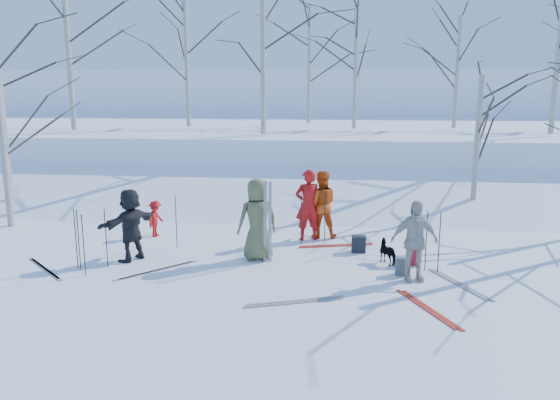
# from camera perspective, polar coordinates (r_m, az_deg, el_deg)

# --- Properties ---
(ground) EXTENTS (120.00, 120.00, 0.00)m
(ground) POSITION_cam_1_polar(r_m,az_deg,el_deg) (11.90, -0.78, -7.61)
(ground) COLOR white
(ground) RESTS_ON ground
(snow_ramp) EXTENTS (70.00, 9.49, 4.12)m
(snow_ramp) POSITION_cam_1_polar(r_m,az_deg,el_deg) (18.59, 1.82, -0.06)
(snow_ramp) COLOR white
(snow_ramp) RESTS_ON ground
(snow_plateau) EXTENTS (70.00, 18.00, 2.20)m
(snow_plateau) POSITION_cam_1_polar(r_m,az_deg,el_deg) (28.33, 3.39, 5.72)
(snow_plateau) COLOR white
(snow_plateau) RESTS_ON ground
(far_hill) EXTENTS (90.00, 30.00, 6.00)m
(far_hill) POSITION_cam_1_polar(r_m,az_deg,el_deg) (49.20, 4.63, 9.39)
(far_hill) COLOR white
(far_hill) RESTS_ON ground
(skier_olive_center) EXTENTS (1.10, 0.93, 1.90)m
(skier_olive_center) POSITION_cam_1_polar(r_m,az_deg,el_deg) (12.57, -2.37, -2.03)
(skier_olive_center) COLOR #505432
(skier_olive_center) RESTS_ON ground
(skier_red_north) EXTENTS (0.79, 0.65, 1.87)m
(skier_red_north) POSITION_cam_1_polar(r_m,az_deg,el_deg) (14.19, 2.93, -0.52)
(skier_red_north) COLOR #AC1010
(skier_red_north) RESTS_ON ground
(skier_redor_behind) EXTENTS (0.91, 0.73, 1.79)m
(skier_redor_behind) POSITION_cam_1_polar(r_m,az_deg,el_deg) (14.47, 4.31, -0.45)
(skier_redor_behind) COLOR #CE4A0F
(skier_redor_behind) RESTS_ON ground
(skier_red_seated) EXTENTS (0.48, 0.69, 0.98)m
(skier_red_seated) POSITION_cam_1_polar(r_m,az_deg,el_deg) (14.98, -12.87, -1.90)
(skier_red_seated) COLOR #AC1010
(skier_red_seated) RESTS_ON ground
(skier_cream_east) EXTENTS (1.06, 0.63, 1.70)m
(skier_cream_east) POSITION_cam_1_polar(r_m,az_deg,el_deg) (11.54, 13.84, -4.16)
(skier_cream_east) COLOR beige
(skier_cream_east) RESTS_ON ground
(skier_grey_west) EXTENTS (1.18, 1.61, 1.68)m
(skier_grey_west) POSITION_cam_1_polar(r_m,az_deg,el_deg) (12.98, -15.34, -2.51)
(skier_grey_west) COLOR black
(skier_grey_west) RESTS_ON ground
(dog) EXTENTS (0.60, 0.70, 0.54)m
(dog) POSITION_cam_1_polar(r_m,az_deg,el_deg) (12.67, 11.31, -5.33)
(dog) COLOR black
(dog) RESTS_ON ground
(upright_ski_left) EXTENTS (0.12, 0.17, 1.90)m
(upright_ski_left) POSITION_cam_1_polar(r_m,az_deg,el_deg) (12.35, -1.57, -2.29)
(upright_ski_left) COLOR silver
(upright_ski_left) RESTS_ON ground
(upright_ski_right) EXTENTS (0.11, 0.23, 1.89)m
(upright_ski_right) POSITION_cam_1_polar(r_m,az_deg,el_deg) (12.29, -1.05, -2.35)
(upright_ski_right) COLOR silver
(upright_ski_right) RESTS_ON ground
(ski_pair_a) EXTENTS (1.65, 2.05, 0.02)m
(ski_pair_a) POSITION_cam_1_polar(r_m,az_deg,el_deg) (11.80, 18.20, -8.33)
(ski_pair_a) COLOR silver
(ski_pair_a) RESTS_ON ground
(ski_pair_b) EXTENTS (1.63, 2.05, 0.02)m
(ski_pair_b) POSITION_cam_1_polar(r_m,az_deg,el_deg) (10.39, 15.17, -10.90)
(ski_pair_b) COLOR #AD2718
(ski_pair_b) RESTS_ON ground
(ski_pair_c) EXTENTS (2.09, 2.10, 0.02)m
(ski_pair_c) POSITION_cam_1_polar(r_m,az_deg,el_deg) (12.31, -12.74, -7.18)
(ski_pair_c) COLOR silver
(ski_pair_c) RESTS_ON ground
(ski_pair_d) EXTENTS (2.10, 2.10, 0.02)m
(ski_pair_d) POSITION_cam_1_polar(r_m,az_deg,el_deg) (13.19, -23.37, -6.59)
(ski_pair_d) COLOR silver
(ski_pair_d) RESTS_ON ground
(ski_pair_e) EXTENTS (1.12, 2.00, 0.02)m
(ski_pair_e) POSITION_cam_1_polar(r_m,az_deg,el_deg) (13.91, 5.89, -4.75)
(ski_pair_e) COLOR #AD2718
(ski_pair_e) RESTS_ON ground
(ski_pair_f) EXTENTS (1.40, 2.03, 0.02)m
(ski_pair_f) POSITION_cam_1_polar(r_m,az_deg,el_deg) (10.35, 1.56, -10.58)
(ski_pair_f) COLOR silver
(ski_pair_f) RESTS_ON ground
(ski_pole_a) EXTENTS (0.02, 0.02, 1.34)m
(ski_pole_a) POSITION_cam_1_polar(r_m,az_deg,el_deg) (12.20, 16.30, -4.30)
(ski_pole_a) COLOR black
(ski_pole_a) RESTS_ON ground
(ski_pole_b) EXTENTS (0.02, 0.02, 1.34)m
(ski_pole_b) POSITION_cam_1_polar(r_m,az_deg,el_deg) (12.81, -20.56, -3.82)
(ski_pole_b) COLOR black
(ski_pole_b) RESTS_ON ground
(ski_pole_c) EXTENTS (0.02, 0.02, 1.34)m
(ski_pole_c) POSITION_cam_1_polar(r_m,az_deg,el_deg) (13.82, -10.80, -2.17)
(ski_pole_c) COLOR black
(ski_pole_c) RESTS_ON ground
(ski_pole_d) EXTENTS (0.02, 0.02, 1.34)m
(ski_pole_d) POSITION_cam_1_polar(r_m,az_deg,el_deg) (12.68, -17.72, -3.78)
(ski_pole_d) COLOR black
(ski_pole_d) RESTS_ON ground
(ski_pole_e) EXTENTS (0.02, 0.02, 1.34)m
(ski_pole_e) POSITION_cam_1_polar(r_m,az_deg,el_deg) (12.25, -19.83, -4.47)
(ski_pole_e) COLOR black
(ski_pole_e) RESTS_ON ground
(ski_pole_f) EXTENTS (0.02, 0.02, 1.34)m
(ski_pole_f) POSITION_cam_1_polar(r_m,az_deg,el_deg) (12.27, 15.04, -4.13)
(ski_pole_f) COLOR black
(ski_pole_f) RESTS_ON ground
(ski_pole_g) EXTENTS (0.02, 0.02, 1.34)m
(ski_pole_g) POSITION_cam_1_polar(r_m,az_deg,el_deg) (12.74, -20.30, -3.89)
(ski_pole_g) COLOR black
(ski_pole_g) RESTS_ON ground
(ski_pole_h) EXTENTS (0.02, 0.02, 1.34)m
(ski_pole_h) POSITION_cam_1_polar(r_m,az_deg,el_deg) (13.80, 2.23, -2.00)
(ski_pole_h) COLOR black
(ski_pole_h) RESTS_ON ground
(ski_pole_i) EXTENTS (0.02, 0.02, 1.34)m
(ski_pole_i) POSITION_cam_1_polar(r_m,az_deg,el_deg) (14.18, 4.72, -1.65)
(ski_pole_i) COLOR black
(ski_pole_i) RESTS_ON ground
(backpack_red) EXTENTS (0.32, 0.22, 0.42)m
(backpack_red) POSITION_cam_1_polar(r_m,az_deg,el_deg) (12.71, 13.79, -5.69)
(backpack_red) COLOR maroon
(backpack_red) RESTS_ON ground
(backpack_grey) EXTENTS (0.30, 0.20, 0.38)m
(backpack_grey) POSITION_cam_1_polar(r_m,az_deg,el_deg) (12.00, 12.69, -6.77)
(backpack_grey) COLOR #4E5155
(backpack_grey) RESTS_ON ground
(backpack_dark) EXTENTS (0.34, 0.24, 0.40)m
(backpack_dark) POSITION_cam_1_polar(r_m,az_deg,el_deg) (13.42, 8.21, -4.58)
(backpack_dark) COLOR black
(backpack_dark) RESTS_ON ground
(birch_plateau_a) EXTENTS (5.21, 5.21, 6.58)m
(birch_plateau_a) POSITION_cam_1_polar(r_m,az_deg,el_deg) (23.38, 27.16, 14.26)
(birch_plateau_a) COLOR silver
(birch_plateau_a) RESTS_ON snow_plateau
(birch_plateau_b) EXTENTS (4.55, 4.55, 5.65)m
(birch_plateau_b) POSITION_cam_1_polar(r_m,az_deg,el_deg) (27.40, 3.06, 13.95)
(birch_plateau_b) COLOR silver
(birch_plateau_b) RESTS_ON snow_plateau
(birch_plateau_c) EXTENTS (4.61, 4.61, 5.73)m
(birch_plateau_c) POSITION_cam_1_polar(r_m,az_deg,el_deg) (25.18, -9.73, 14.09)
(birch_plateau_c) COLOR silver
(birch_plateau_c) RESTS_ON snow_plateau
(birch_plateau_e) EXTENTS (3.89, 3.89, 4.70)m
(birch_plateau_e) POSITION_cam_1_polar(r_m,az_deg,el_deg) (25.21, 18.03, 12.53)
(birch_plateau_e) COLOR silver
(birch_plateau_e) RESTS_ON snow_plateau
(birch_plateau_f) EXTENTS (5.80, 5.80, 7.43)m
(birch_plateau_f) POSITION_cam_1_polar(r_m,az_deg,el_deg) (24.58, -21.34, 15.54)
(birch_plateau_f) COLOR silver
(birch_plateau_f) RESTS_ON snow_plateau
(birch_plateau_g) EXTENTS (4.21, 4.21, 5.16)m
(birch_plateau_g) POSITION_cam_1_polar(r_m,az_deg,el_deg) (23.88, 7.89, 13.61)
(birch_plateau_g) COLOR silver
(birch_plateau_g) RESTS_ON snow_plateau
(birch_plateau_h) EXTENTS (4.92, 4.92, 6.18)m
(birch_plateau_h) POSITION_cam_1_polar(r_m,az_deg,el_deg) (20.90, -1.79, 15.40)
(birch_plateau_h) COLOR silver
(birch_plateau_h) RESTS_ON snow_plateau
(birch_edge_a) EXTENTS (4.65, 4.65, 5.78)m
(birch_edge_a) POSITION_cam_1_polar(r_m,az_deg,el_deg) (17.19, -27.12, 6.95)
(birch_edge_a) COLOR silver
(birch_edge_a) RESTS_ON ground
(birch_edge_d) EXTENTS (4.48, 4.48, 5.54)m
(birch_edge_d) POSITION_cam_1_polar(r_m,az_deg,el_deg) (19.60, -26.91, 7.03)
(birch_edge_d) COLOR silver
(birch_edge_d) RESTS_ON ground
(birch_edge_e) EXTENTS (3.62, 3.62, 4.31)m
(birch_edge_e) POSITION_cam_1_polar(r_m,az_deg,el_deg) (17.67, 19.88, 5.22)
(birch_edge_e) COLOR silver
(birch_edge_e) RESTS_ON ground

